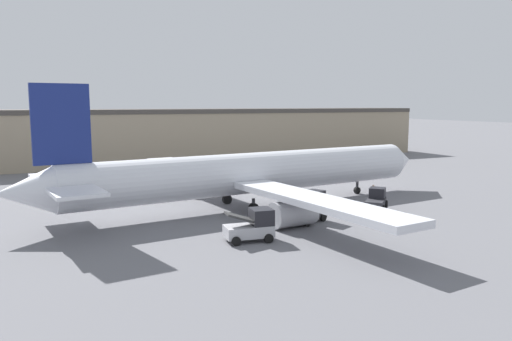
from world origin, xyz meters
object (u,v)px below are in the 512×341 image
object	(u,v)px
ground_crew_worker	(373,193)
belt_loader_truck	(252,226)
pushback_tug	(310,208)
baggage_tug	(376,200)
airplane	(247,174)

from	to	relation	value
ground_crew_worker	belt_loader_truck	distance (m)	17.91
belt_loader_truck	pushback_tug	xyz separation A→B (m)	(6.47, 3.03, 0.06)
baggage_tug	belt_loader_truck	world-z (taller)	belt_loader_truck
airplane	pushback_tug	world-z (taller)	airplane
airplane	belt_loader_truck	xyz separation A→B (m)	(-4.22, -10.11, -2.03)
airplane	ground_crew_worker	distance (m)	12.58
pushback_tug	ground_crew_worker	bearing A→B (deg)	-0.15
airplane	pushback_tug	size ratio (longest dim) A/B	11.53
airplane	ground_crew_worker	size ratio (longest dim) A/B	25.47
airplane	belt_loader_truck	world-z (taller)	airplane
belt_loader_truck	pushback_tug	size ratio (longest dim) A/B	0.96
airplane	baggage_tug	xyz separation A→B (m)	(9.77, -6.02, -2.15)
baggage_tug	belt_loader_truck	bearing A→B (deg)	153.52
airplane	baggage_tug	bearing A→B (deg)	-37.70
ground_crew_worker	pushback_tug	xyz separation A→B (m)	(-9.84, -4.35, 0.22)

